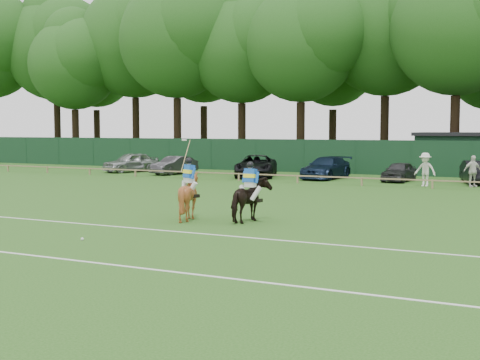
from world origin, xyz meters
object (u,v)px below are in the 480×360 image
Objects in this scene: estate_black at (478,172)px; utility_shed at (477,154)px; horse_dark at (250,200)px; hatch_grey at (399,172)px; sedan_navy at (326,168)px; spectator_left at (425,170)px; polo_ball at (82,239)px; sedan_grey at (174,165)px; sedan_silver at (131,162)px; suv_black at (256,166)px; spectator_mid at (473,171)px; horse_chestnut at (189,196)px.

estate_black is 0.50× the size of utility_shed.
horse_dark reaches higher than hatch_grey.
horse_dark is at bearing -74.10° from sedan_navy.
spectator_left is 21.54× the size of polo_ball.
utility_shed is (-0.92, 7.81, 0.84)m from estate_black.
sedan_grey is 0.94× the size of estate_black.
sedan_navy is at bearing 22.97° from sedan_silver.
polo_ball is at bearing -95.25° from suv_black.
sedan_navy is at bearing -74.89° from horse_dark.
spectator_mid is at bearing -18.42° from hatch_grey.
horse_chestnut is 19.99m from spectator_mid.
utility_shed is (3.72, 8.04, 0.92)m from hatch_grey.
sedan_grey is 1.09× the size of hatch_grey.
sedan_silver is at bearing 123.21° from polo_ball.
horse_dark is 24.48m from sedan_grey.
suv_black is at bearing 141.34° from spectator_mid.
spectator_mid is (20.67, -1.17, 0.25)m from sedan_grey.
suv_black is 14.26m from spectator_mid.
hatch_grey is 1.88× the size of spectator_left.
hatch_grey is 4.64m from estate_black.
sedan_navy is at bearing 134.56° from spectator_mid.
polo_ball is (12.33, -24.75, -0.61)m from sedan_grey.
utility_shed is at bearing 61.76° from spectator_mid.
spectator_left reaches higher than hatch_grey.
suv_black is at bearing 103.21° from polo_ball.
sedan_navy is at bearing -136.88° from utility_shed.
spectator_left is 10.93m from utility_shed.
spectator_left is (2.08, -2.75, 0.35)m from hatch_grey.
polo_ball is (-8.39, -25.82, -0.65)m from estate_black.
hatch_grey is 3.47m from spectator_left.
utility_shed is (24.03, 8.33, 0.79)m from sedan_silver.
suv_black is 14.27m from estate_black.
suv_black is 25.64m from polo_ball.
sedan_silver reaches higher than sedan_grey.
utility_shed is at bearing -76.58° from horse_chestnut.
sedan_navy is (-3.96, 20.05, -0.07)m from horse_dark.
horse_chestnut reaches higher than sedan_navy.
sedan_silver is 15.49m from sedan_navy.
horse_dark is at bearing -142.05° from horse_chestnut.
horse_dark is 17.50m from spectator_left.
spectator_left reaches higher than sedan_grey.
sedan_navy is 1.18× the size of estate_black.
suv_black is at bearing -44.94° from horse_chestnut.
horse_chestnut is at bearing -48.64° from sedan_grey.
spectator_left is 2.61m from spectator_mid.
sedan_navy is at bearing -58.33° from horse_chestnut.
sedan_navy is at bearing -175.48° from hatch_grey.
spectator_left is at bearing -28.75° from suv_black.
sedan_silver is 1.05× the size of estate_black.
estate_black reaches higher than sedan_grey.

